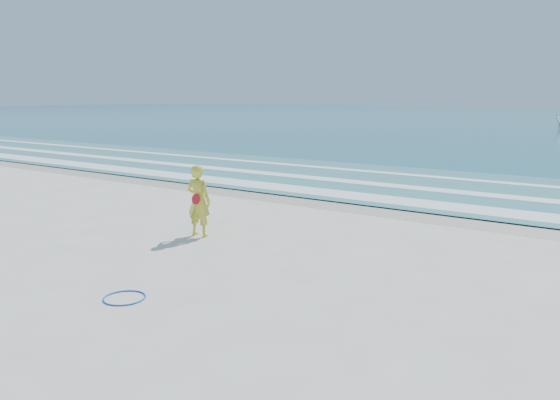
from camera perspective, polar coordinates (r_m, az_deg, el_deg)
The scene contains 8 objects.
ground at distance 11.36m, azimuth -14.68°, elevation -7.69°, with size 400.00×400.00×0.00m, color silver.
wet_sand at distance 18.29m, azimuth 7.21°, elevation -0.45°, with size 400.00×2.40×0.00m, color #B2A893.
shallow at distance 22.76m, azimuth 13.10°, elevation 1.67°, with size 400.00×10.00×0.01m, color #59B7AD.
foam_near at distance 19.42m, azimuth 9.01°, elevation 0.31°, with size 400.00×1.40×0.01m, color white.
foam_mid at distance 22.03m, azimuth 12.32°, elevation 1.43°, with size 400.00×0.90×0.01m, color white.
foam_far at distance 25.08m, azimuth 15.24°, elevation 2.41°, with size 400.00×0.60×0.01m, color white.
hoop at distance 10.21m, azimuth -15.94°, elevation -9.80°, with size 0.75×0.75×0.03m, color blue.
woman at distance 14.02m, azimuth -8.50°, elevation -0.07°, with size 0.72×0.52×1.84m.
Camera 1 is at (8.30, -6.91, 3.52)m, focal length 35.00 mm.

